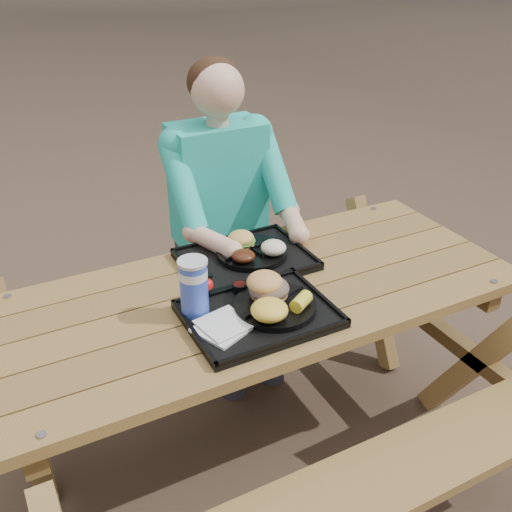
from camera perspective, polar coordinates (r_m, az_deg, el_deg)
name	(u,v)px	position (r m, az deg, el deg)	size (l,w,h in m)	color
ground	(256,446)	(2.42, 0.00, -18.47)	(60.00, 60.00, 0.00)	#999999
picnic_table	(256,375)	(2.15, 0.00, -11.78)	(1.80, 1.49, 0.75)	#999999
tray_near	(259,315)	(1.78, 0.27, -5.91)	(0.45, 0.35, 0.02)	black
tray_far	(246,260)	(2.07, -1.04, -0.44)	(0.45, 0.35, 0.02)	black
plate_near	(275,306)	(1.79, 1.91, -5.00)	(0.26, 0.26, 0.02)	black
plate_far	(252,252)	(2.08, -0.43, 0.35)	(0.26, 0.26, 0.02)	black
napkin_stack	(222,327)	(1.71, -3.40, -7.15)	(0.14, 0.14, 0.02)	silver
soda_cup	(194,288)	(1.74, -6.22, -3.23)	(0.09, 0.09, 0.17)	#1938BB
condiment_bbq	(240,288)	(1.87, -1.64, -3.18)	(0.05, 0.05, 0.03)	black
condiment_mustard	(254,285)	(1.89, -0.22, -2.88)	(0.04, 0.04, 0.03)	gold
sandwich	(269,279)	(1.79, 1.33, -2.29)	(0.12, 0.12, 0.13)	#E59D51
mac_cheese	(269,310)	(1.71, 1.35, -5.41)	(0.11, 0.11, 0.06)	yellow
corn_cob	(301,302)	(1.76, 4.54, -4.56)	(0.07, 0.07, 0.04)	yellow
cutlery_far	(200,267)	(2.01, -5.62, -1.14)	(0.03, 0.15, 0.01)	black
burger	(241,235)	(2.09, -1.52, 2.10)	(0.10, 0.10, 0.09)	#E2AF4F
baked_beans	(243,256)	(2.00, -1.28, 0.02)	(0.08, 0.08, 0.04)	#491E0E
potato_salad	(273,248)	(2.04, 1.76, 0.85)	(0.09, 0.09, 0.05)	#F2EBCD
diner	(221,234)	(2.52, -3.48, 2.24)	(0.48, 0.84, 1.28)	#189CAD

